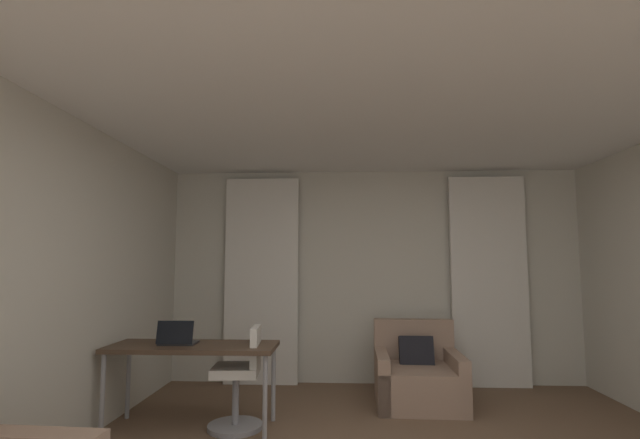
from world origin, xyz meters
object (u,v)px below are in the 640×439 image
(laptop, at_px, (177,339))
(desk_chair, at_px, (240,383))
(desk, at_px, (193,351))
(armchair, at_px, (418,377))

(laptop, bearing_deg, desk_chair, 2.67)
(desk, bearing_deg, armchair, 21.16)
(armchair, xyz_separation_m, desk_chair, (-1.69, -0.80, 0.13))
(desk_chair, bearing_deg, desk, -178.18)
(armchair, bearing_deg, desk, -158.84)
(desk_chair, xyz_separation_m, laptop, (-0.57, -0.03, 0.38))
(desk, bearing_deg, laptop, -174.75)
(desk_chair, bearing_deg, laptop, -177.33)
(desk, height_order, desk_chair, desk_chair)
(desk, xyz_separation_m, desk_chair, (0.43, 0.01, -0.27))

